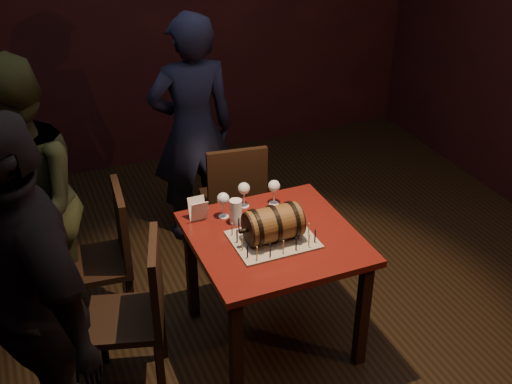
{
  "coord_description": "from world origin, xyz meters",
  "views": [
    {
      "loc": [
        -1.23,
        -2.82,
        2.75
      ],
      "look_at": [
        -0.03,
        0.05,
        0.95
      ],
      "focal_mm": 45.0,
      "sensor_mm": 36.0,
      "label": 1
    }
  ],
  "objects_px": {
    "barrel_cake": "(273,224)",
    "wine_glass_left": "(223,200)",
    "chair_left_front": "(140,308)",
    "person_left_front": "(32,306)",
    "person_left_rear": "(23,208)",
    "wine_glass_right": "(274,187)",
    "chair_back": "(234,197)",
    "wine_glass_mid": "(244,190)",
    "pint_of_ale": "(236,212)",
    "chair_left_rear": "(108,252)",
    "person_back": "(193,131)",
    "pub_table": "(274,251)"
  },
  "relations": [
    {
      "from": "wine_glass_left",
      "to": "person_back",
      "type": "relative_size",
      "value": 0.09
    },
    {
      "from": "pub_table",
      "to": "person_left_front",
      "type": "relative_size",
      "value": 0.49
    },
    {
      "from": "barrel_cake",
      "to": "wine_glass_left",
      "type": "height_order",
      "value": "barrel_cake"
    },
    {
      "from": "barrel_cake",
      "to": "pint_of_ale",
      "type": "relative_size",
      "value": 2.39
    },
    {
      "from": "person_back",
      "to": "person_left_rear",
      "type": "height_order",
      "value": "person_left_rear"
    },
    {
      "from": "chair_back",
      "to": "chair_left_front",
      "type": "xyz_separation_m",
      "value": [
        -0.88,
        -0.88,
        0.0
      ]
    },
    {
      "from": "barrel_cake",
      "to": "wine_glass_right",
      "type": "relative_size",
      "value": 2.22
    },
    {
      "from": "pint_of_ale",
      "to": "chair_left_front",
      "type": "bearing_deg",
      "value": -159.02
    },
    {
      "from": "wine_glass_mid",
      "to": "chair_left_rear",
      "type": "relative_size",
      "value": 0.17
    },
    {
      "from": "chair_back",
      "to": "chair_left_front",
      "type": "bearing_deg",
      "value": -134.79
    },
    {
      "from": "pint_of_ale",
      "to": "person_left_front",
      "type": "height_order",
      "value": "person_left_front"
    },
    {
      "from": "barrel_cake",
      "to": "wine_glass_mid",
      "type": "xyz_separation_m",
      "value": [
        -0.01,
        0.4,
        0.01
      ]
    },
    {
      "from": "wine_glass_left",
      "to": "chair_back",
      "type": "relative_size",
      "value": 0.17
    },
    {
      "from": "wine_glass_mid",
      "to": "chair_left_rear",
      "type": "distance_m",
      "value": 0.9
    },
    {
      "from": "wine_glass_right",
      "to": "chair_left_front",
      "type": "relative_size",
      "value": 0.17
    },
    {
      "from": "wine_glass_left",
      "to": "pint_of_ale",
      "type": "relative_size",
      "value": 1.07
    },
    {
      "from": "pub_table",
      "to": "pint_of_ale",
      "type": "height_order",
      "value": "pint_of_ale"
    },
    {
      "from": "pub_table",
      "to": "chair_back",
      "type": "distance_m",
      "value": 0.85
    },
    {
      "from": "pint_of_ale",
      "to": "wine_glass_left",
      "type": "bearing_deg",
      "value": 116.97
    },
    {
      "from": "wine_glass_right",
      "to": "chair_back",
      "type": "height_order",
      "value": "chair_back"
    },
    {
      "from": "pint_of_ale",
      "to": "chair_left_rear",
      "type": "relative_size",
      "value": 0.16
    },
    {
      "from": "pint_of_ale",
      "to": "person_left_front",
      "type": "distance_m",
      "value": 1.27
    },
    {
      "from": "chair_left_rear",
      "to": "person_left_front",
      "type": "distance_m",
      "value": 1.05
    },
    {
      "from": "barrel_cake",
      "to": "wine_glass_left",
      "type": "bearing_deg",
      "value": 116.69
    },
    {
      "from": "chair_back",
      "to": "person_left_rear",
      "type": "bearing_deg",
      "value": -171.62
    },
    {
      "from": "barrel_cake",
      "to": "person_left_rear",
      "type": "relative_size",
      "value": 0.21
    },
    {
      "from": "barrel_cake",
      "to": "person_left_rear",
      "type": "distance_m",
      "value": 1.41
    },
    {
      "from": "person_back",
      "to": "person_left_front",
      "type": "xyz_separation_m",
      "value": [
        -1.25,
        -1.62,
        0.07
      ]
    },
    {
      "from": "pub_table",
      "to": "person_left_front",
      "type": "height_order",
      "value": "person_left_front"
    },
    {
      "from": "wine_glass_left",
      "to": "person_left_rear",
      "type": "height_order",
      "value": "person_left_rear"
    },
    {
      "from": "wine_glass_mid",
      "to": "chair_back",
      "type": "relative_size",
      "value": 0.17
    },
    {
      "from": "chair_left_front",
      "to": "person_left_front",
      "type": "height_order",
      "value": "person_left_front"
    },
    {
      "from": "person_back",
      "to": "chair_left_front",
      "type": "bearing_deg",
      "value": 64.44
    },
    {
      "from": "wine_glass_right",
      "to": "chair_left_rear",
      "type": "bearing_deg",
      "value": 167.4
    },
    {
      "from": "barrel_cake",
      "to": "chair_left_rear",
      "type": "relative_size",
      "value": 0.38
    },
    {
      "from": "person_left_rear",
      "to": "person_left_front",
      "type": "relative_size",
      "value": 0.94
    },
    {
      "from": "chair_left_rear",
      "to": "wine_glass_mid",
      "type": "bearing_deg",
      "value": -12.43
    },
    {
      "from": "chair_left_rear",
      "to": "chair_left_front",
      "type": "relative_size",
      "value": 1.0
    },
    {
      "from": "wine_glass_left",
      "to": "chair_left_rear",
      "type": "height_order",
      "value": "chair_left_rear"
    },
    {
      "from": "pint_of_ale",
      "to": "wine_glass_right",
      "type": "bearing_deg",
      "value": 20.78
    },
    {
      "from": "wine_glass_mid",
      "to": "chair_back",
      "type": "height_order",
      "value": "chair_back"
    },
    {
      "from": "wine_glass_right",
      "to": "person_left_front",
      "type": "bearing_deg",
      "value": -156.19
    },
    {
      "from": "wine_glass_left",
      "to": "wine_glass_right",
      "type": "height_order",
      "value": "same"
    },
    {
      "from": "pub_table",
      "to": "person_back",
      "type": "distance_m",
      "value": 1.31
    },
    {
      "from": "person_left_rear",
      "to": "wine_glass_left",
      "type": "bearing_deg",
      "value": 73.45
    },
    {
      "from": "wine_glass_right",
      "to": "pint_of_ale",
      "type": "relative_size",
      "value": 1.07
    },
    {
      "from": "barrel_cake",
      "to": "person_back",
      "type": "xyz_separation_m",
      "value": [
        -0.03,
        1.33,
        -0.01
      ]
    },
    {
      "from": "wine_glass_left",
      "to": "chair_left_rear",
      "type": "xyz_separation_m",
      "value": [
        -0.65,
        0.24,
        -0.35
      ]
    },
    {
      "from": "wine_glass_mid",
      "to": "pint_of_ale",
      "type": "xyz_separation_m",
      "value": [
        -0.11,
        -0.15,
        -0.04
      ]
    },
    {
      "from": "chair_left_rear",
      "to": "person_back",
      "type": "height_order",
      "value": "person_back"
    }
  ]
}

